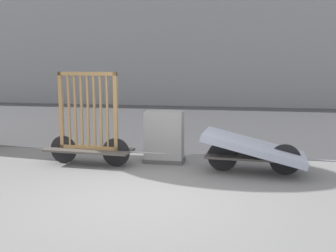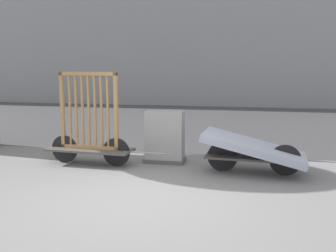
# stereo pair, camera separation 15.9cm
# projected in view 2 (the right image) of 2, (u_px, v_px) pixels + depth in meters

# --- Properties ---
(ground_plane) EXTENTS (60.00, 60.00, 0.00)m
(ground_plane) POSITION_uv_depth(u_px,v_px,m) (144.00, 198.00, 5.97)
(ground_plane) COLOR slate
(road_strip) EXTENTS (56.00, 10.88, 0.01)m
(road_strip) POSITION_uv_depth(u_px,v_px,m) (207.00, 122.00, 14.21)
(road_strip) COLOR #424244
(road_strip) RESTS_ON ground_plane
(building_facade) EXTENTS (48.00, 4.00, 9.73)m
(building_facade) POSITION_uv_depth(u_px,v_px,m) (225.00, 11.00, 20.67)
(building_facade) COLOR gray
(building_facade) RESTS_ON ground_plane
(bike_cart_with_bedframe) EXTENTS (2.47, 0.69, 1.87)m
(bike_cart_with_bedframe) POSITION_uv_depth(u_px,v_px,m) (90.00, 134.00, 7.92)
(bike_cart_with_bedframe) COLOR #4C4742
(bike_cart_with_bedframe) RESTS_ON ground_plane
(bike_cart_with_mattress) EXTENTS (2.54, 1.12, 0.78)m
(bike_cart_with_mattress) POSITION_uv_depth(u_px,v_px,m) (254.00, 149.00, 7.27)
(bike_cart_with_mattress) COLOR #4C4742
(bike_cart_with_mattress) RESTS_ON ground_plane
(utility_cabinet) EXTENTS (0.84, 0.45, 1.07)m
(utility_cabinet) POSITION_uv_depth(u_px,v_px,m) (165.00, 139.00, 8.12)
(utility_cabinet) COLOR #4C4C4C
(utility_cabinet) RESTS_ON ground_plane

